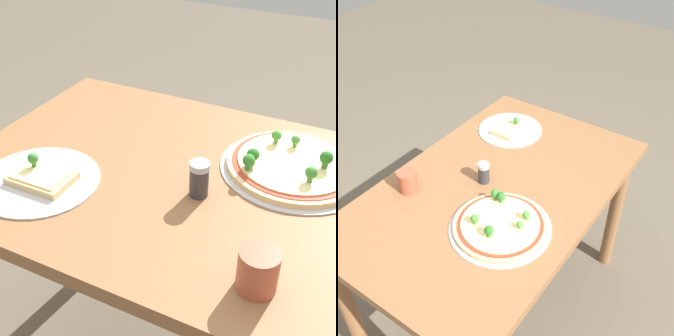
% 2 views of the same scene
% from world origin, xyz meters
% --- Properties ---
extents(ground_plane, '(8.00, 8.00, 0.00)m').
position_xyz_m(ground_plane, '(0.00, 0.00, 0.00)').
color(ground_plane, brown).
extents(dining_table, '(1.18, 0.74, 0.73)m').
position_xyz_m(dining_table, '(0.00, 0.00, 0.62)').
color(dining_table, brown).
rests_on(dining_table, ground_plane).
extents(pizza_tray_whole, '(0.34, 0.34, 0.07)m').
position_xyz_m(pizza_tray_whole, '(0.16, 0.14, 0.74)').
color(pizza_tray_whole, '#B7B7BC').
rests_on(pizza_tray_whole, dining_table).
extents(pizza_tray_slice, '(0.28, 0.28, 0.06)m').
position_xyz_m(pizza_tray_slice, '(-0.34, -0.17, 0.74)').
color(pizza_tray_slice, '#B7B7BC').
rests_on(pizza_tray_slice, dining_table).
extents(drinking_cup, '(0.07, 0.07, 0.08)m').
position_xyz_m(drinking_cup, '(0.19, -0.25, 0.77)').
color(drinking_cup, '#AD5138').
rests_on(drinking_cup, dining_table).
extents(condiment_shaker, '(0.04, 0.04, 0.08)m').
position_xyz_m(condiment_shaker, '(-0.00, -0.05, 0.77)').
color(condiment_shaker, '#333338').
rests_on(condiment_shaker, dining_table).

